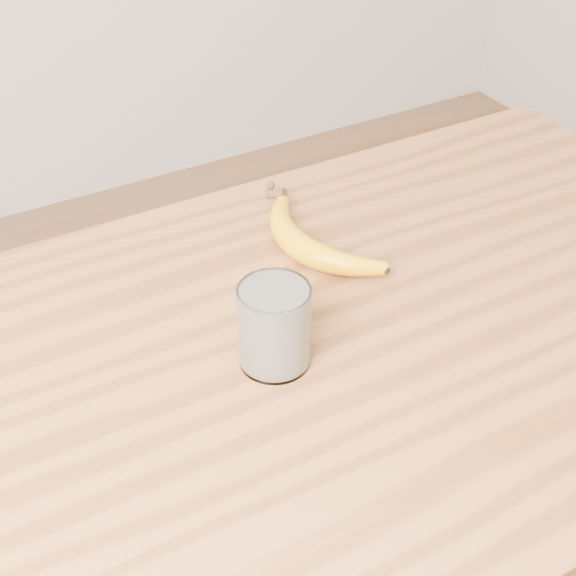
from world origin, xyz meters
TOP-DOWN VIEW (x-y plane):
  - table at (0.00, 0.00)m, footprint 1.20×0.80m
  - smoothie_glass at (-0.18, -0.00)m, footprint 0.09×0.09m
  - banana at (-0.04, 0.17)m, footprint 0.18×0.35m

SIDE VIEW (x-z plane):
  - table at x=0.00m, z-range 0.32..1.22m
  - banana at x=-0.04m, z-range 0.90..0.94m
  - smoothie_glass at x=-0.18m, z-range 0.90..1.01m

